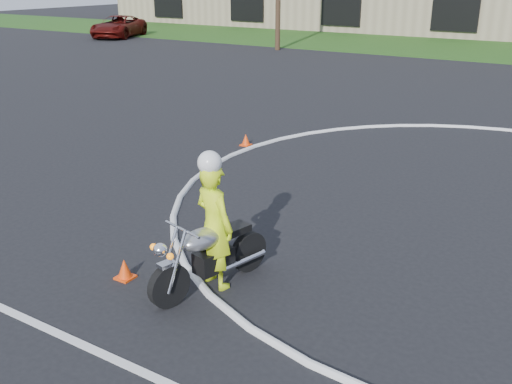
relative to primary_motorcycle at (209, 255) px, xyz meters
The scene contains 4 objects.
ground 3.62m from the primary_motorcycle, 37.13° to the left, with size 120.00×120.00×0.00m, color black.
primary_motorcycle is the anchor object (origin of this frame).
rider_primary_grp 0.45m from the primary_motorcycle, 87.63° to the left, with size 0.73×0.57×1.95m.
pickup_grp 34.08m from the primary_motorcycle, 136.40° to the left, with size 3.92×5.54×1.40m.
Camera 1 is at (1.29, -7.66, 4.06)m, focal length 40.00 mm.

